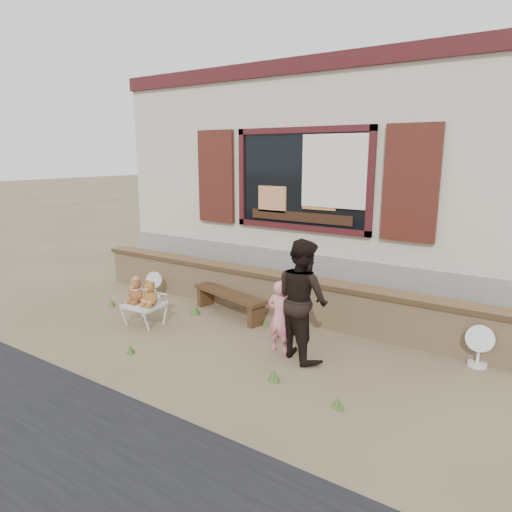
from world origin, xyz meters
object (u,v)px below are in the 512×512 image
Objects in this scene: teddy_bear_left at (136,290)px; teddy_bear_right at (151,293)px; child at (280,317)px; folding_chair at (144,306)px; adult at (302,299)px; bench at (229,298)px.

teddy_bear_right is (0.28, 0.02, -0.00)m from teddy_bear_left.
teddy_bear_right is 0.41× the size of child.
folding_chair is 0.26m from teddy_bear_left.
folding_chair is 0.36× the size of adult.
folding_chair is at bearing 5.96° from child.
bench is at bearing 49.16° from folding_chair.
bench is 1.55m from child.
folding_chair is at bearing -113.52° from bench.
child is (2.00, 0.29, -0.04)m from teddy_bear_right.
child reaches higher than teddy_bear_right.
teddy_bear_right reaches higher than folding_chair.
adult is at bearing 4.06° from teddy_bear_left.
teddy_bear_left is at bearing 180.00° from teddy_bear_right.
teddy_bear_right is at bearing 6.29° from child.
teddy_bear_left is 2.61m from adult.
folding_chair is 1.43× the size of teddy_bear_right.
teddy_bear_left is 0.26× the size of adult.
teddy_bear_right is at bearing -108.47° from bench.
bench is at bearing 4.17° from adult.
bench reaches higher than folding_chair.
adult is (1.65, -0.70, 0.48)m from bench.
bench is at bearing 54.21° from teddy_bear_right.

